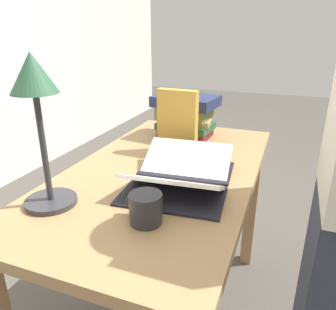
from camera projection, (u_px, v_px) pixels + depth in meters
name	position (u px, v px, depth m)	size (l,w,h in m)	color
reading_desk	(163.00, 197.00, 1.28)	(1.24, 0.67, 0.77)	#937047
open_book	(181.00, 175.00, 1.11)	(0.45, 0.36, 0.09)	black
book_stack_tall	(186.00, 115.00, 1.57)	(0.23, 0.31, 0.20)	maroon
book_standing_upright	(177.00, 122.00, 1.35)	(0.05, 0.17, 0.27)	#BC8933
reading_lamp	(37.00, 101.00, 0.88)	(0.15, 0.15, 0.44)	#2D2D33
coffee_mug	(145.00, 208.00, 0.88)	(0.09, 0.12, 0.09)	#28282D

